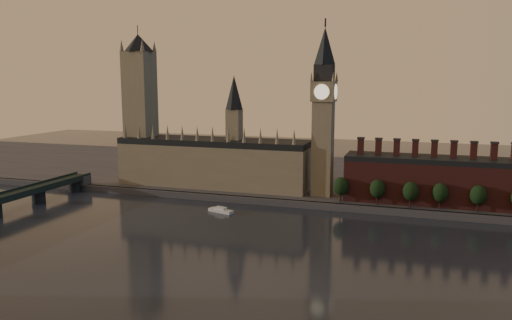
{
  "coord_description": "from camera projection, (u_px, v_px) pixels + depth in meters",
  "views": [
    {
      "loc": [
        65.57,
        -191.97,
        74.4
      ],
      "look_at": [
        -15.28,
        55.0,
        33.09
      ],
      "focal_mm": 35.0,
      "sensor_mm": 36.0,
      "label": 1
    }
  ],
  "objects": [
    {
      "name": "victoria_tower",
      "position": [
        140.0,
        103.0,
        347.54
      ],
      "size": [
        24.0,
        24.0,
        108.0
      ],
      "color": "gray",
      "rests_on": "north_bank"
    },
    {
      "name": "embankment_tree_1",
      "position": [
        377.0,
        189.0,
        284.89
      ],
      "size": [
        8.6,
        8.6,
        14.88
      ],
      "color": "black",
      "rests_on": "north_bank"
    },
    {
      "name": "north_bank",
      "position": [
        325.0,
        177.0,
        378.8
      ],
      "size": [
        900.0,
        182.0,
        4.0
      ],
      "color": "#49494E",
      "rests_on": "ground"
    },
    {
      "name": "embankment_tree_3",
      "position": [
        440.0,
        193.0,
        274.89
      ],
      "size": [
        8.6,
        8.6,
        14.88
      ],
      "color": "black",
      "rests_on": "north_bank"
    },
    {
      "name": "ground",
      "position": [
        250.0,
        258.0,
        212.01
      ],
      "size": [
        900.0,
        900.0,
        0.0
      ],
      "primitive_type": "plane",
      "color": "black",
      "rests_on": "ground"
    },
    {
      "name": "embankment_tree_4",
      "position": [
        478.0,
        195.0,
        269.0
      ],
      "size": [
        8.6,
        8.6,
        14.88
      ],
      "color": "black",
      "rests_on": "north_bank"
    },
    {
      "name": "embankment_tree_2",
      "position": [
        411.0,
        191.0,
        278.37
      ],
      "size": [
        8.6,
        8.6,
        14.88
      ],
      "color": "black",
      "rests_on": "north_bank"
    },
    {
      "name": "river_boat",
      "position": [
        221.0,
        210.0,
        285.29
      ],
      "size": [
        16.1,
        8.75,
        3.1
      ],
      "rotation": [
        0.0,
        0.0,
        -0.3
      ],
      "color": "silver",
      "rests_on": "ground"
    },
    {
      "name": "big_ben",
      "position": [
        324.0,
        110.0,
        303.26
      ],
      "size": [
        15.0,
        15.0,
        107.0
      ],
      "color": "gray",
      "rests_on": "north_bank"
    },
    {
      "name": "chimney_block",
      "position": [
        442.0,
        180.0,
        287.87
      ],
      "size": [
        110.0,
        25.0,
        37.0
      ],
      "color": "#5C2623",
      "rests_on": "north_bank"
    },
    {
      "name": "embankment_tree_0",
      "position": [
        341.0,
        186.0,
        291.31
      ],
      "size": [
        8.6,
        8.6,
        14.88
      ],
      "color": "black",
      "rests_on": "north_bank"
    },
    {
      "name": "palace_of_westminster",
      "position": [
        214.0,
        160.0,
        336.26
      ],
      "size": [
        130.0,
        30.3,
        74.0
      ],
      "color": "gray",
      "rests_on": "north_bank"
    }
  ]
}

